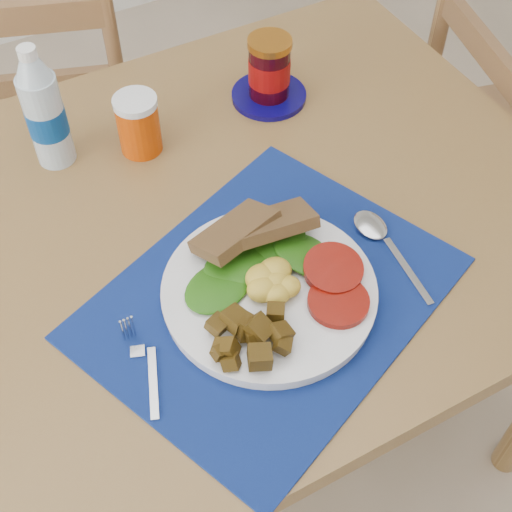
{
  "coord_description": "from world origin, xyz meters",
  "views": [
    {
      "loc": [
        -0.19,
        -0.51,
        1.6
      ],
      "look_at": [
        0.11,
        0.06,
        0.8
      ],
      "focal_mm": 50.0,
      "sensor_mm": 36.0,
      "label": 1
    }
  ],
  "objects_px": {
    "water_bottle": "(45,113)",
    "jam_on_saucer": "(269,73)",
    "breakfast_plate": "(267,291)",
    "juice_glass": "(139,126)",
    "chair_far": "(56,99)"
  },
  "relations": [
    {
      "from": "water_bottle",
      "to": "jam_on_saucer",
      "type": "height_order",
      "value": "water_bottle"
    },
    {
      "from": "breakfast_plate",
      "to": "juice_glass",
      "type": "relative_size",
      "value": 3.06
    },
    {
      "from": "water_bottle",
      "to": "jam_on_saucer",
      "type": "xyz_separation_m",
      "value": [
        0.4,
        -0.03,
        -0.04
      ]
    },
    {
      "from": "juice_glass",
      "to": "jam_on_saucer",
      "type": "distance_m",
      "value": 0.26
    },
    {
      "from": "breakfast_plate",
      "to": "juice_glass",
      "type": "distance_m",
      "value": 0.39
    },
    {
      "from": "chair_far",
      "to": "juice_glass",
      "type": "height_order",
      "value": "chair_far"
    },
    {
      "from": "juice_glass",
      "to": "jam_on_saucer",
      "type": "relative_size",
      "value": 0.72
    },
    {
      "from": "chair_far",
      "to": "juice_glass",
      "type": "bearing_deg",
      "value": 114.06
    },
    {
      "from": "chair_far",
      "to": "jam_on_saucer",
      "type": "height_order",
      "value": "chair_far"
    },
    {
      "from": "chair_far",
      "to": "breakfast_plate",
      "type": "relative_size",
      "value": 3.32
    },
    {
      "from": "chair_far",
      "to": "juice_glass",
      "type": "xyz_separation_m",
      "value": [
        0.04,
        -0.5,
        0.27
      ]
    },
    {
      "from": "water_bottle",
      "to": "juice_glass",
      "type": "relative_size",
      "value": 2.22
    },
    {
      "from": "water_bottle",
      "to": "juice_glass",
      "type": "xyz_separation_m",
      "value": [
        0.14,
        -0.05,
        -0.05
      ]
    },
    {
      "from": "jam_on_saucer",
      "to": "chair_far",
      "type": "bearing_deg",
      "value": 122.37
    },
    {
      "from": "juice_glass",
      "to": "jam_on_saucer",
      "type": "height_order",
      "value": "jam_on_saucer"
    }
  ]
}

